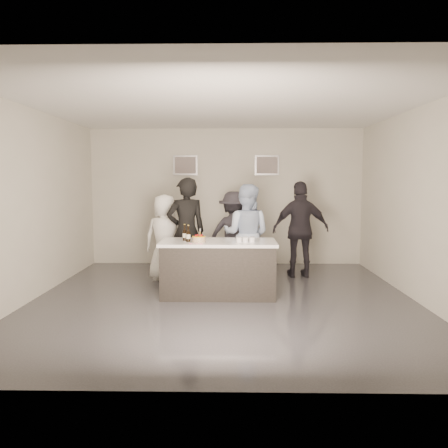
# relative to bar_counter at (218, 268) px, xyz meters

# --- Properties ---
(floor) EXTENTS (6.00, 6.00, 0.00)m
(floor) POSITION_rel_bar_counter_xyz_m (0.09, -0.25, -0.45)
(floor) COLOR #3D3D42
(floor) RESTS_ON ground
(ceiling) EXTENTS (6.00, 6.00, 0.00)m
(ceiling) POSITION_rel_bar_counter_xyz_m (0.09, -0.25, 2.55)
(ceiling) COLOR white
(wall_back) EXTENTS (6.00, 0.04, 3.00)m
(wall_back) POSITION_rel_bar_counter_xyz_m (0.09, 2.75, 1.05)
(wall_back) COLOR beige
(wall_back) RESTS_ON ground
(wall_front) EXTENTS (6.00, 0.04, 3.00)m
(wall_front) POSITION_rel_bar_counter_xyz_m (0.09, -3.25, 1.05)
(wall_front) COLOR beige
(wall_front) RESTS_ON ground
(wall_left) EXTENTS (0.04, 6.00, 3.00)m
(wall_left) POSITION_rel_bar_counter_xyz_m (-2.91, -0.25, 1.05)
(wall_left) COLOR beige
(wall_left) RESTS_ON ground
(wall_right) EXTENTS (0.04, 6.00, 3.00)m
(wall_right) POSITION_rel_bar_counter_xyz_m (3.09, -0.25, 1.05)
(wall_right) COLOR beige
(wall_right) RESTS_ON ground
(picture_left) EXTENTS (0.54, 0.04, 0.44)m
(picture_left) POSITION_rel_bar_counter_xyz_m (-0.81, 2.72, 1.75)
(picture_left) COLOR #B2B2B7
(picture_left) RESTS_ON wall_back
(picture_right) EXTENTS (0.54, 0.04, 0.44)m
(picture_right) POSITION_rel_bar_counter_xyz_m (0.99, 2.72, 1.75)
(picture_right) COLOR #B2B2B7
(picture_right) RESTS_ON wall_back
(bar_counter) EXTENTS (1.86, 0.86, 0.90)m
(bar_counter) POSITION_rel_bar_counter_xyz_m (0.00, 0.00, 0.00)
(bar_counter) COLOR white
(bar_counter) RESTS_ON ground
(cake) EXTENTS (0.21, 0.21, 0.08)m
(cake) POSITION_rel_bar_counter_xyz_m (-0.31, -0.10, 0.49)
(cake) COLOR gold
(cake) RESTS_ON bar_counter
(beer_bottle_a) EXTENTS (0.07, 0.07, 0.26)m
(beer_bottle_a) POSITION_rel_bar_counter_xyz_m (-0.54, 0.03, 0.58)
(beer_bottle_a) COLOR black
(beer_bottle_a) RESTS_ON bar_counter
(beer_bottle_b) EXTENTS (0.07, 0.07, 0.26)m
(beer_bottle_b) POSITION_rel_bar_counter_xyz_m (-0.47, -0.10, 0.58)
(beer_bottle_b) COLOR black
(beer_bottle_b) RESTS_ON bar_counter
(tumbler_cluster) EXTENTS (0.30, 0.19, 0.08)m
(tumbler_cluster) POSITION_rel_bar_counter_xyz_m (0.44, -0.08, 0.49)
(tumbler_cluster) COLOR gold
(tumbler_cluster) RESTS_ON bar_counter
(candles) EXTENTS (0.24, 0.08, 0.01)m
(candles) POSITION_rel_bar_counter_xyz_m (-0.37, -0.32, 0.45)
(candles) COLOR pink
(candles) RESTS_ON bar_counter
(person_main_black) EXTENTS (0.82, 0.67, 1.92)m
(person_main_black) POSITION_rel_bar_counter_xyz_m (-0.59, 0.72, 0.51)
(person_main_black) COLOR black
(person_main_black) RESTS_ON ground
(person_main_blue) EXTENTS (1.03, 0.90, 1.81)m
(person_main_blue) POSITION_rel_bar_counter_xyz_m (0.48, 0.85, 0.45)
(person_main_blue) COLOR silver
(person_main_blue) RESTS_ON ground
(person_guest_left) EXTENTS (0.86, 0.63, 1.62)m
(person_guest_left) POSITION_rel_bar_counter_xyz_m (-1.03, 1.11, 0.36)
(person_guest_left) COLOR white
(person_guest_left) RESTS_ON ground
(person_guest_right) EXTENTS (1.12, 0.53, 1.85)m
(person_guest_right) POSITION_rel_bar_counter_xyz_m (1.55, 1.43, 0.48)
(person_guest_right) COLOR black
(person_guest_right) RESTS_ON ground
(person_guest_back) EXTENTS (1.21, 0.91, 1.66)m
(person_guest_back) POSITION_rel_bar_counter_xyz_m (0.25, 1.59, 0.38)
(person_guest_back) COLOR #28262D
(person_guest_back) RESTS_ON ground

